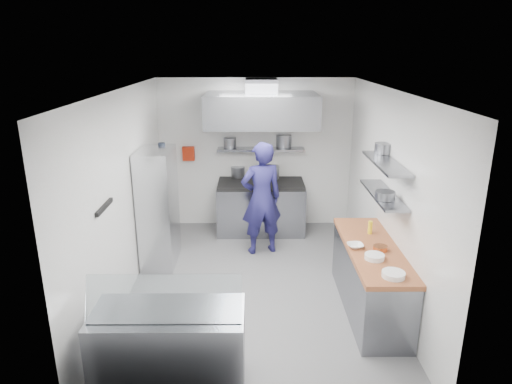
{
  "coord_description": "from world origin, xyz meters",
  "views": [
    {
      "loc": [
        -0.04,
        -5.9,
        3.33
      ],
      "look_at": [
        0.0,
        0.6,
        1.25
      ],
      "focal_mm": 32.0,
      "sensor_mm": 36.0,
      "label": 1
    }
  ],
  "objects_px": {
    "chef": "(261,199)",
    "display_case": "(170,348)",
    "wire_rack": "(158,207)",
    "gas_range": "(261,208)"
  },
  "relations": [
    {
      "from": "gas_range",
      "to": "wire_rack",
      "type": "xyz_separation_m",
      "value": [
        -1.63,
        -1.27,
        0.48
      ]
    },
    {
      "from": "gas_range",
      "to": "display_case",
      "type": "distance_m",
      "value": 4.22
    },
    {
      "from": "gas_range",
      "to": "wire_rack",
      "type": "relative_size",
      "value": 0.86
    },
    {
      "from": "gas_range",
      "to": "wire_rack",
      "type": "bearing_deg",
      "value": -142.1
    },
    {
      "from": "gas_range",
      "to": "chef",
      "type": "xyz_separation_m",
      "value": [
        -0.01,
        -0.91,
        0.5
      ]
    },
    {
      "from": "wire_rack",
      "to": "gas_range",
      "type": "bearing_deg",
      "value": 37.9
    },
    {
      "from": "gas_range",
      "to": "display_case",
      "type": "height_order",
      "value": "gas_range"
    },
    {
      "from": "wire_rack",
      "to": "display_case",
      "type": "xyz_separation_m",
      "value": [
        0.65,
        -2.83,
        -0.5
      ]
    },
    {
      "from": "chef",
      "to": "display_case",
      "type": "xyz_separation_m",
      "value": [
        -0.98,
        -3.19,
        -0.52
      ]
    },
    {
      "from": "chef",
      "to": "wire_rack",
      "type": "xyz_separation_m",
      "value": [
        -1.62,
        -0.36,
        -0.02
      ]
    }
  ]
}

